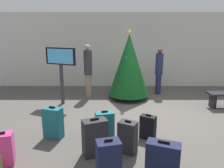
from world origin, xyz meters
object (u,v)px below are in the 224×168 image
at_px(suitcase_0, 104,124).
at_px(suitcase_7, 147,127).
at_px(suitcase_4, 108,165).
at_px(suitcase_6, 162,161).
at_px(flight_info_kiosk, 60,64).
at_px(suitcase_3, 94,137).
at_px(suitcase_2, 3,149).
at_px(traveller_0, 158,70).
at_px(suitcase_1, 52,123).
at_px(traveller_1, 87,69).
at_px(holiday_tree, 128,65).
at_px(suitcase_5, 127,137).

bearing_deg(suitcase_0, suitcase_7, -5.49).
height_order(suitcase_4, suitcase_6, suitcase_4).
relative_size(flight_info_kiosk, suitcase_3, 2.46).
bearing_deg(flight_info_kiosk, suitcase_6, -57.00).
bearing_deg(suitcase_3, flight_info_kiosk, 113.28).
xyz_separation_m(suitcase_0, suitcase_4, (0.11, -1.65, 0.10)).
bearing_deg(suitcase_2, suitcase_4, -17.64).
xyz_separation_m(traveller_0, suitcase_1, (-3.09, -3.56, -0.59)).
xyz_separation_m(traveller_1, suitcase_7, (1.65, -3.20, -0.76)).
height_order(traveller_1, suitcase_2, traveller_1).
height_order(holiday_tree, suitcase_6, holiday_tree).
bearing_deg(traveller_0, suitcase_3, -116.34).
distance_m(traveller_0, suitcase_5, 4.46).
bearing_deg(suitcase_0, suitcase_5, -54.49).
relative_size(holiday_tree, flight_info_kiosk, 1.30).
xyz_separation_m(suitcase_2, suitcase_5, (2.21, 0.40, 0.02)).
relative_size(suitcase_0, suitcase_3, 0.82).
xyz_separation_m(holiday_tree, suitcase_5, (-0.29, -3.54, -0.90)).
distance_m(holiday_tree, suitcase_7, 3.13).
bearing_deg(suitcase_3, suitcase_6, -31.76).
relative_size(suitcase_4, suitcase_6, 1.21).
bearing_deg(suitcase_1, flight_info_kiosk, 98.11).
relative_size(suitcase_0, suitcase_1, 0.84).
height_order(suitcase_2, suitcase_6, suitcase_6).
bearing_deg(suitcase_6, suitcase_2, 171.87).
bearing_deg(suitcase_0, suitcase_3, -101.98).
relative_size(traveller_1, suitcase_6, 2.86).
distance_m(flight_info_kiosk, suitcase_0, 2.95).
xyz_separation_m(traveller_1, suitcase_5, (1.16, -3.77, -0.71)).
bearing_deg(flight_info_kiosk, traveller_1, 45.16).
height_order(suitcase_2, suitcase_7, suitcase_2).
xyz_separation_m(suitcase_1, suitcase_2, (-0.61, -1.00, -0.06)).
bearing_deg(traveller_0, suitcase_6, -101.21).
relative_size(flight_info_kiosk, suitcase_4, 2.29).
height_order(suitcase_0, suitcase_7, suitcase_0).
height_order(flight_info_kiosk, suitcase_3, flight_info_kiosk).
bearing_deg(traveller_0, suitcase_2, -129.01).
height_order(suitcase_3, suitcase_6, suitcase_3).
xyz_separation_m(traveller_1, suitcase_6, (1.66, -4.55, -0.71)).
bearing_deg(suitcase_4, suitcase_5, 70.38).
relative_size(suitcase_1, suitcase_5, 1.09).
bearing_deg(suitcase_4, holiday_tree, 81.97).
distance_m(traveller_1, suitcase_4, 4.87).
distance_m(holiday_tree, suitcase_1, 3.60).
bearing_deg(suitcase_4, suitcase_1, 128.25).
relative_size(holiday_tree, suitcase_4, 2.97).
distance_m(suitcase_1, suitcase_5, 1.72).
xyz_separation_m(suitcase_0, suitcase_1, (-1.14, -0.05, 0.06)).
bearing_deg(suitcase_1, suitcase_2, -121.27).
relative_size(traveller_0, suitcase_7, 3.07).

